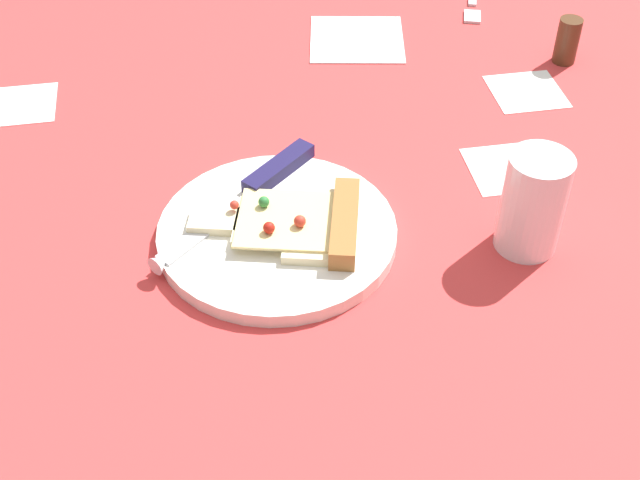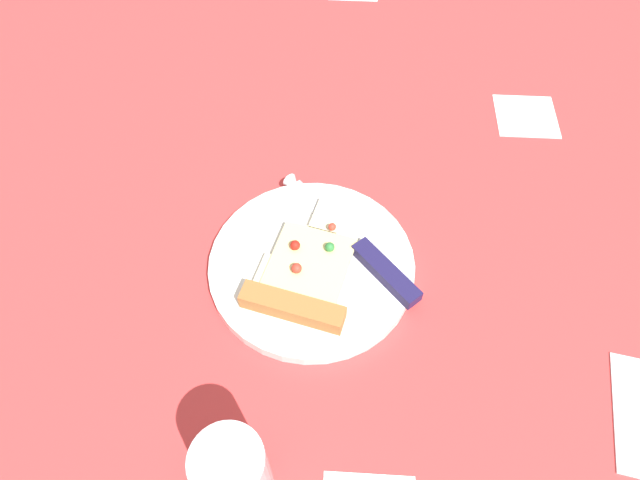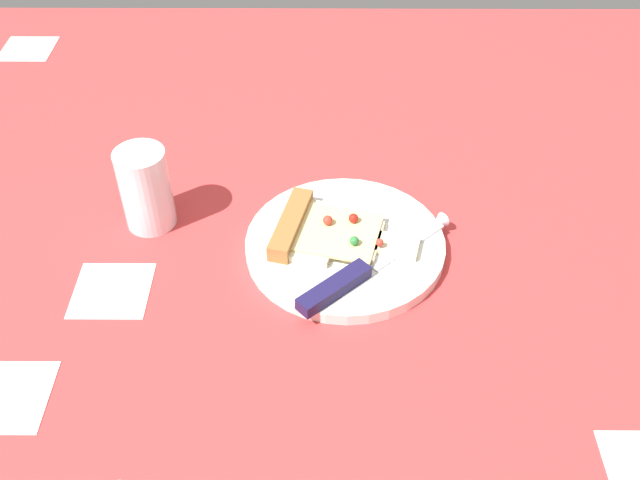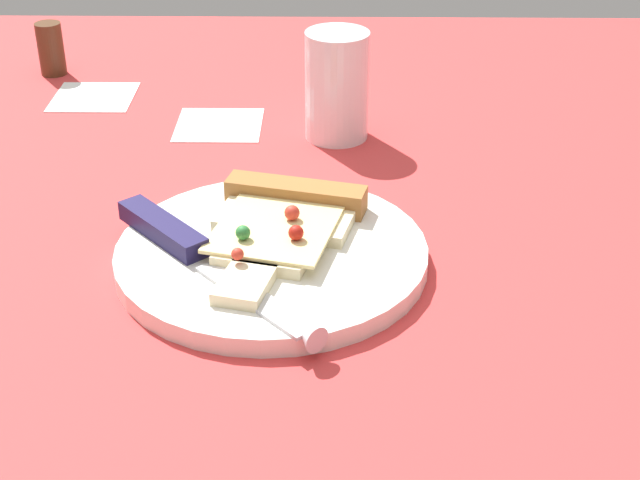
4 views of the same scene
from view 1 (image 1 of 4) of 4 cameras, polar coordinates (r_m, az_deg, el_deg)
ground_plane at (r=92.06cm, az=-6.02°, el=0.31°), size 142.26×142.26×3.00cm
plate at (r=88.52cm, az=-2.89°, el=0.46°), size 24.92×24.92×1.59cm
pizza_slice at (r=87.22cm, az=-1.24°, el=1.15°), size 13.28×18.78×2.54cm
knife at (r=91.86cm, az=-4.61°, el=3.35°), size 17.61×19.25×2.45cm
drinking_glass at (r=87.36cm, az=14.10°, el=2.41°), size 6.43×6.43×11.04cm
pepper_shaker at (r=120.81cm, az=16.27°, el=12.72°), size 3.05×3.05×6.22cm
fork at (r=134.49cm, az=10.20°, el=15.59°), size 15.13×6.35×0.80cm
napkin at (r=122.74cm, az=2.48°, el=13.35°), size 15.15×15.15×0.40cm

